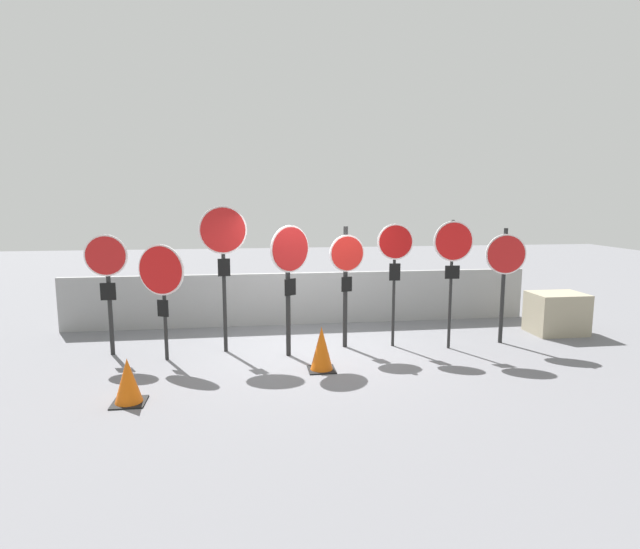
# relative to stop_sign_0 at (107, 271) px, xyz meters

# --- Properties ---
(ground_plane) EXTENTS (40.00, 40.00, 0.00)m
(ground_plane) POSITION_rel_stop_sign_0_xyz_m (3.60, -0.17, -1.51)
(ground_plane) COLOR slate
(fence_back) EXTENTS (10.22, 0.12, 1.15)m
(fence_back) POSITION_rel_stop_sign_0_xyz_m (3.60, 1.81, -0.93)
(fence_back) COLOR gray
(fence_back) RESTS_ON ground
(stop_sign_0) EXTENTS (0.72, 0.13, 2.14)m
(stop_sign_0) POSITION_rel_stop_sign_0_xyz_m (0.00, 0.00, 0.00)
(stop_sign_0) COLOR black
(stop_sign_0) RESTS_ON ground
(stop_sign_1) EXTENTS (0.80, 0.37, 2.00)m
(stop_sign_1) POSITION_rel_stop_sign_0_xyz_m (0.98, -0.43, -0.06)
(stop_sign_1) COLOR black
(stop_sign_1) RESTS_ON ground
(stop_sign_2) EXTENTS (0.83, 0.19, 2.63)m
(stop_sign_2) POSITION_rel_stop_sign_0_xyz_m (2.00, -0.08, 0.44)
(stop_sign_2) COLOR black
(stop_sign_2) RESTS_ON ground
(stop_sign_3) EXTENTS (0.69, 0.46, 2.30)m
(stop_sign_3) POSITION_rel_stop_sign_0_xyz_m (3.13, -0.48, 0.10)
(stop_sign_3) COLOR black
(stop_sign_3) RESTS_ON ground
(stop_sign_4) EXTENTS (0.67, 0.20, 2.26)m
(stop_sign_4) POSITION_rel_stop_sign_0_xyz_m (4.20, -0.09, -0.03)
(stop_sign_4) COLOR black
(stop_sign_4) RESTS_ON ground
(stop_sign_5) EXTENTS (0.66, 0.13, 2.30)m
(stop_sign_5) POSITION_rel_stop_sign_0_xyz_m (5.09, -0.16, 0.23)
(stop_sign_5) COLOR black
(stop_sign_5) RESTS_ON ground
(stop_sign_6) EXTENTS (0.73, 0.12, 2.37)m
(stop_sign_6) POSITION_rel_stop_sign_0_xyz_m (6.08, -0.44, 0.28)
(stop_sign_6) COLOR black
(stop_sign_6) RESTS_ON ground
(stop_sign_7) EXTENTS (0.76, 0.18, 2.21)m
(stop_sign_7) POSITION_rel_stop_sign_0_xyz_m (7.20, -0.23, 0.01)
(stop_sign_7) COLOR black
(stop_sign_7) RESTS_ON ground
(traffic_cone_0) EXTENTS (0.44, 0.44, 0.72)m
(traffic_cone_0) POSITION_rel_stop_sign_0_xyz_m (3.57, -1.28, -1.15)
(traffic_cone_0) COLOR black
(traffic_cone_0) RESTS_ON ground
(traffic_cone_1) EXTENTS (0.44, 0.44, 0.63)m
(traffic_cone_1) POSITION_rel_stop_sign_0_xyz_m (0.81, -2.25, -1.20)
(traffic_cone_1) COLOR black
(traffic_cone_1) RESTS_ON ground
(storage_crate) EXTENTS (1.06, 0.80, 0.84)m
(storage_crate) POSITION_rel_stop_sign_0_xyz_m (8.69, 0.32, -1.09)
(storage_crate) COLOR #9E937A
(storage_crate) RESTS_ON ground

